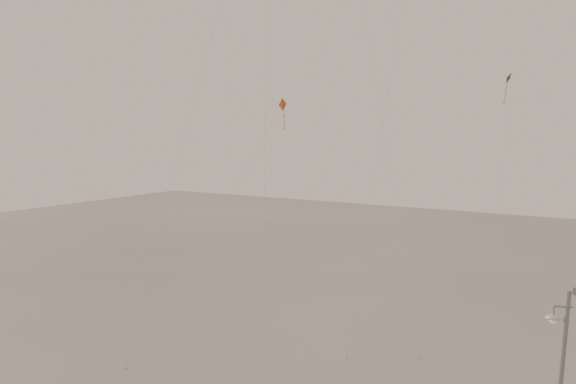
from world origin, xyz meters
The scene contains 2 objects.
kite_3 centered at (-4.89, 5.27, 11.95)m, with size 3.56×10.79×15.86m.
kite_4 centered at (7.19, 12.28, 12.63)m, with size 2.99×17.16×17.53m.
Camera 1 is at (13.16, -20.11, 13.92)m, focal length 35.00 mm.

